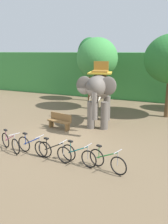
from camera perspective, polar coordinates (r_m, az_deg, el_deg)
ground_plane at (r=11.77m, az=-5.00°, el=-6.94°), size 80.00×80.00×0.00m
foliage_hedge at (r=24.21m, az=10.91°, el=9.30°), size 36.00×6.00×4.25m
tree_center_right at (r=20.55m, az=1.40°, el=13.72°), size 2.16×2.16×5.52m
tree_right at (r=17.38m, az=3.30°, el=13.11°), size 3.03×3.03×5.35m
elephant at (r=13.44m, az=3.79°, el=5.59°), size 2.48×4.25×3.78m
bike_pink at (r=10.93m, az=-17.85°, el=-7.23°), size 1.59×0.79×0.92m
bike_blue at (r=10.31m, az=-12.75°, el=-8.20°), size 1.70×0.52×0.92m
bike_black at (r=9.62m, az=-7.40°, el=-9.70°), size 1.70×0.52×0.92m
bike_teal at (r=9.24m, az=-1.41°, el=-10.64°), size 1.68×0.56×0.92m
bike_green at (r=8.83m, az=5.77°, el=-11.97°), size 1.64×0.68×0.92m
wooden_bench at (r=13.35m, az=-6.04°, el=-2.13°), size 1.55×0.68×0.89m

